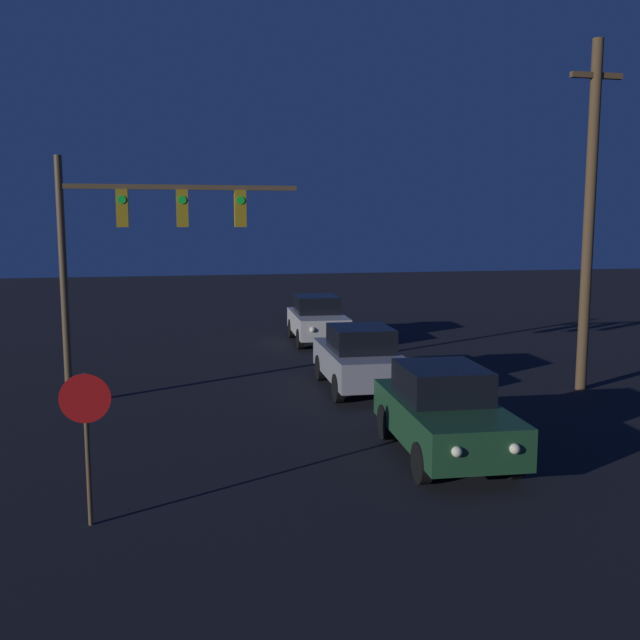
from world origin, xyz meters
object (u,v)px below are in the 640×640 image
(car_near, at_px, (444,412))
(utility_pole, at_px, (589,214))
(car_mid, at_px, (359,358))
(car_far, at_px, (317,319))
(traffic_signal_mast, at_px, (136,234))
(stop_sign, at_px, (86,420))

(car_near, height_order, utility_pole, utility_pole)
(car_near, distance_m, utility_pole, 8.07)
(car_mid, relative_size, car_far, 1.00)
(traffic_signal_mast, xyz_separation_m, utility_pole, (11.40, -1.24, 0.48))
(car_mid, distance_m, utility_pole, 7.00)
(utility_pole, bearing_deg, traffic_signal_mast, 173.81)
(stop_sign, relative_size, utility_pole, 0.25)
(traffic_signal_mast, relative_size, utility_pole, 0.67)
(stop_sign, height_order, utility_pole, utility_pole)
(car_mid, height_order, traffic_signal_mast, traffic_signal_mast)
(car_far, bearing_deg, car_mid, 89.51)
(traffic_signal_mast, height_order, utility_pole, utility_pole)
(traffic_signal_mast, bearing_deg, utility_pole, -6.19)
(stop_sign, bearing_deg, traffic_signal_mast, 86.19)
(car_near, xyz_separation_m, car_mid, (-0.13, 5.56, 0.00))
(car_mid, distance_m, traffic_signal_mast, 6.50)
(car_far, xyz_separation_m, traffic_signal_mast, (-6.08, -7.55, 3.28))
(stop_sign, distance_m, utility_pole, 13.75)
(car_near, relative_size, stop_sign, 1.87)
(car_mid, bearing_deg, car_far, 88.65)
(stop_sign, bearing_deg, car_far, 66.30)
(car_mid, height_order, stop_sign, stop_sign)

